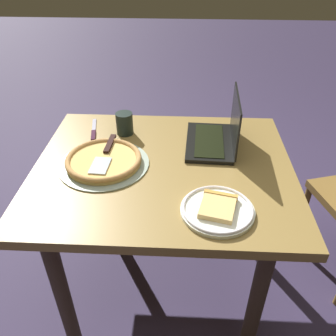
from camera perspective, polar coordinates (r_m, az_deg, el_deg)
name	(u,v)px	position (r m, az deg, el deg)	size (l,w,h in m)	color
ground_plane	(164,273)	(1.96, -0.60, -16.91)	(12.00, 12.00, 0.00)	#342B49
dining_table	(163,183)	(1.52, -0.75, -2.49)	(1.08, 0.91, 0.71)	olive
laptop	(218,134)	(1.59, 8.24, 5.48)	(0.23, 0.34, 0.24)	black
pizza_plate	(218,209)	(1.24, 8.13, -6.66)	(0.26, 0.26, 0.04)	white
pizza_tray	(104,161)	(1.48, -10.49, 1.21)	(0.38, 0.38, 0.04)	#96A897
table_knife	(94,131)	(1.74, -12.10, 5.89)	(0.06, 0.21, 0.01)	#B1B0C5
drink_cup	(125,123)	(1.68, -7.14, 7.29)	(0.08, 0.08, 0.11)	black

